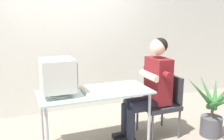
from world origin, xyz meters
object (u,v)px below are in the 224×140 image
(desk, at_px, (95,96))
(potted_plant, at_px, (213,110))
(office_chair, at_px, (162,101))
(person_seated, at_px, (151,84))
(keyboard, at_px, (88,91))
(crt_monitor, at_px, (58,76))

(desk, bearing_deg, potted_plant, -12.09)
(office_chair, xyz_separation_m, person_seated, (-0.19, 0.00, 0.26))
(person_seated, xyz_separation_m, potted_plant, (0.80, -0.31, -0.37))
(keyboard, bearing_deg, crt_monitor, -176.83)
(crt_monitor, height_order, keyboard, crt_monitor)
(desk, bearing_deg, person_seated, -1.92)
(desk, relative_size, potted_plant, 1.69)
(desk, relative_size, person_seated, 1.02)
(crt_monitor, bearing_deg, office_chair, -0.47)
(potted_plant, bearing_deg, desk, 167.91)
(crt_monitor, xyz_separation_m, potted_plant, (2.03, -0.32, -0.60))
(crt_monitor, xyz_separation_m, office_chair, (1.42, -0.01, -0.49))
(office_chair, xyz_separation_m, potted_plant, (0.61, -0.31, -0.11))
(crt_monitor, height_order, office_chair, crt_monitor)
(desk, distance_m, office_chair, 0.99)
(person_seated, bearing_deg, potted_plant, -21.38)
(office_chair, distance_m, person_seated, 0.32)
(desk, distance_m, keyboard, 0.12)
(crt_monitor, xyz_separation_m, person_seated, (1.23, -0.01, -0.23))
(desk, height_order, keyboard, keyboard)
(crt_monitor, relative_size, keyboard, 0.95)
(office_chair, bearing_deg, potted_plant, -27.03)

